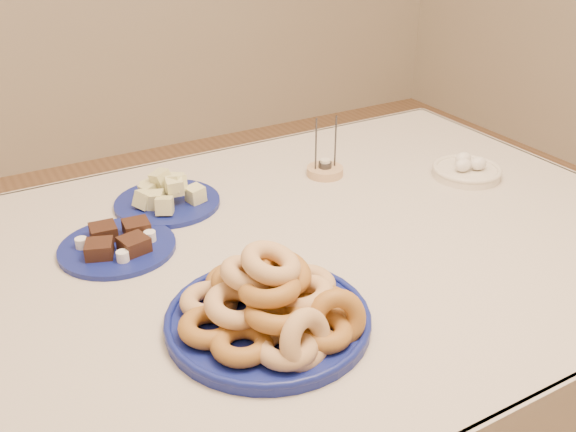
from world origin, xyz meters
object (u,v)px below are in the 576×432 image
object	(u,v)px
dining_table	(276,293)
melon_plate	(166,197)
brownie_plate	(118,244)
donut_platter	(271,307)
candle_holder	(325,170)
egg_bowl	(467,170)

from	to	relation	value
dining_table	melon_plate	xyz separation A→B (m)	(-0.12, 0.30, 0.13)
brownie_plate	donut_platter	bearing A→B (deg)	-68.50
melon_plate	candle_holder	distance (m)	0.41
egg_bowl	dining_table	bearing A→B (deg)	-172.61
brownie_plate	egg_bowl	xyz separation A→B (m)	(0.86, -0.08, 0.01)
donut_platter	melon_plate	bearing A→B (deg)	89.02
donut_platter	brownie_plate	size ratio (longest dim) A/B	1.54
dining_table	egg_bowl	world-z (taller)	egg_bowl
brownie_plate	candle_holder	size ratio (longest dim) A/B	1.67
dining_table	donut_platter	distance (m)	0.29
egg_bowl	brownie_plate	bearing A→B (deg)	174.60
candle_holder	egg_bowl	world-z (taller)	candle_holder
egg_bowl	candle_holder	bearing A→B (deg)	148.55
dining_table	melon_plate	distance (m)	0.35
donut_platter	egg_bowl	distance (m)	0.77
donut_platter	dining_table	bearing A→B (deg)	59.38
melon_plate	donut_platter	bearing A→B (deg)	-90.98
donut_platter	melon_plate	distance (m)	0.52
candle_holder	egg_bowl	bearing A→B (deg)	-31.45
donut_platter	candle_holder	size ratio (longest dim) A/B	2.58
brownie_plate	candle_holder	distance (m)	0.57
dining_table	brownie_plate	world-z (taller)	brownie_plate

